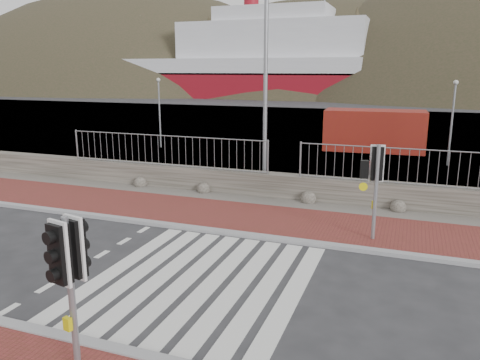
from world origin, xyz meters
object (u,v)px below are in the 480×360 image
at_px(ferry, 236,65).
at_px(shipping_container, 374,130).
at_px(streetlight, 270,57).
at_px(traffic_signal_near, 69,264).
at_px(traffic_signal_far, 376,172).

distance_m(ferry, shipping_container, 55.76).
relative_size(ferry, streetlight, 5.55).
relative_size(ferry, shipping_container, 8.93).
bearing_deg(ferry, traffic_signal_near, -71.23).
height_order(ferry, streetlight, ferry).
bearing_deg(shipping_container, streetlight, -108.41).
relative_size(streetlight, shipping_container, 1.61).
bearing_deg(streetlight, traffic_signal_near, -99.84).
bearing_deg(traffic_signal_far, shipping_container, -97.55).
xyz_separation_m(traffic_signal_far, streetlight, (-4.25, 4.26, 3.11)).
distance_m(traffic_signal_far, streetlight, 6.78).
height_order(traffic_signal_near, streetlight, streetlight).
bearing_deg(ferry, shipping_container, -61.15).
xyz_separation_m(ferry, traffic_signal_far, (28.04, -64.03, -3.40)).
distance_m(traffic_signal_near, streetlight, 12.31).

